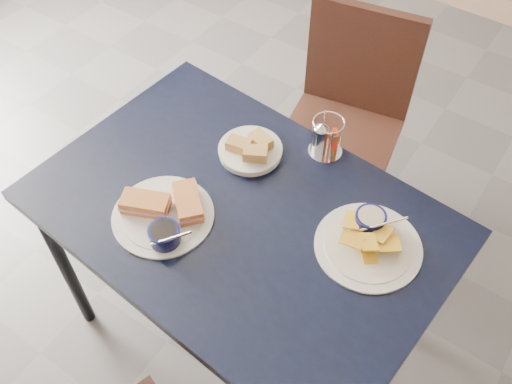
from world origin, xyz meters
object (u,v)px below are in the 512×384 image
Objects in this scene: dining_table at (241,224)px; condiment_caddy at (325,139)px; plantain_plate at (369,238)px; chair_far at (352,109)px; sandwich_plate at (165,213)px; bread_basket at (251,150)px.

dining_table is 0.38m from condiment_caddy.
plantain_plate is 0.37m from condiment_caddy.
chair_far is at bearing 119.59° from plantain_plate.
sandwich_plate is 0.59m from plantain_plate.
chair_far reaches higher than plantain_plate.
condiment_caddy is (0.11, -0.45, 0.27)m from chair_far.
chair_far is 0.82m from plantain_plate.
plantain_plate is (0.39, -0.69, 0.23)m from chair_far.
chair_far is 0.54m from condiment_caddy.
chair_far reaches higher than condiment_caddy.
chair_far is at bearing 81.56° from sandwich_plate.
sandwich_plate is (-0.14, -0.95, 0.24)m from chair_far.
plantain_plate is at bearing 17.95° from dining_table.
bread_basket is (-0.08, -0.60, 0.24)m from chair_far.
bread_basket is (-0.11, 0.21, 0.09)m from dining_table.
chair_far is 6.86× the size of condiment_caddy.
condiment_caddy is at bearing 63.62° from sandwich_plate.
bread_basket is (-0.47, 0.09, 0.00)m from plantain_plate.
dining_table is at bearing -162.05° from plantain_plate.
sandwich_plate is (-0.17, -0.15, 0.09)m from dining_table.
plantain_plate is at bearing -10.66° from bread_basket.
bread_basket is at bearing -141.92° from condiment_caddy.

